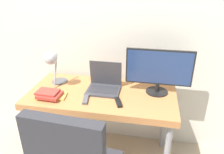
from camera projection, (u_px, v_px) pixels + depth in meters
wall_back at (110, 24)px, 2.10m from camera, size 8.00×0.05×2.60m
desk at (102, 100)px, 2.01m from camera, size 1.33×0.65×0.76m
laptop at (104, 84)px, 2.02m from camera, size 0.30×0.24×0.26m
monitor at (159, 70)px, 1.90m from camera, size 0.58×0.20×0.40m
desk_lamp at (53, 63)px, 1.98m from camera, size 0.15×0.27×0.36m
book_stack at (50, 95)px, 1.89m from camera, size 0.26×0.18×0.06m
tv_remote at (118, 102)px, 1.81m from camera, size 0.09×0.15×0.02m
media_remote at (86, 99)px, 1.85m from camera, size 0.06×0.15×0.02m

